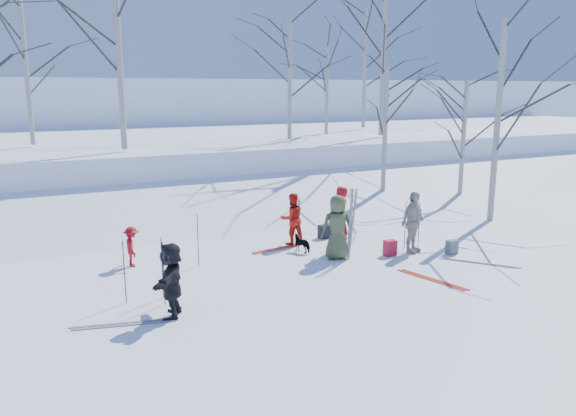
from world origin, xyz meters
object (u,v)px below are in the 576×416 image
skier_olive_center (337,227)px  backpack_dark (324,232)px  skier_redor_behind (292,219)px  skier_cream_east (413,222)px  skier_grey_west (171,280)px  skier_red_seated (132,247)px  skier_red_north (339,219)px  backpack_red (390,248)px  dog (302,243)px  backpack_grey (452,247)px

skier_olive_center → backpack_dark: (0.77, 1.93, -0.65)m
skier_olive_center → skier_redor_behind: bearing=-58.9°
skier_cream_east → skier_grey_west: (-7.05, -1.35, -0.10)m
skier_red_seated → backpack_dark: (5.70, 0.14, -0.31)m
skier_red_seated → skier_cream_east: 7.42m
skier_red_north → backpack_red: size_ratio=4.32×
skier_cream_east → skier_red_seated: bearing=143.6°
skier_red_seated → dog: skier_red_seated is taller
skier_redor_behind → backpack_red: 2.92m
skier_red_north → dog: skier_red_north is taller
skier_redor_behind → backpack_grey: (3.39, -2.87, -0.55)m
skier_red_north → skier_grey_west: size_ratio=1.21×
skier_red_seated → skier_cream_east: size_ratio=0.60×
skier_red_north → backpack_red: 1.56m
skier_red_seated → skier_redor_behind: bearing=-84.3°
skier_olive_center → skier_grey_west: bearing=39.1°
skier_red_north → skier_cream_east: 1.99m
dog → backpack_dark: size_ratio=1.46×
skier_red_seated → skier_olive_center: bearing=-104.5°
skier_olive_center → backpack_grey: size_ratio=4.49×
skier_red_seated → dog: bearing=-95.4°
skier_redor_behind → backpack_dark: bearing=-169.0°
skier_red_north → skier_cream_east: (1.72, -1.00, -0.06)m
skier_red_north → skier_redor_behind: (-0.80, 1.26, -0.16)m
skier_cream_east → dog: bearing=133.5°
skier_redor_behind → skier_grey_west: size_ratio=0.99×
skier_cream_east → skier_grey_west: 7.18m
dog → backpack_grey: (3.52, -2.01, -0.06)m
skier_olive_center → skier_red_seated: skier_olive_center is taller
skier_redor_behind → backpack_red: bearing=133.9°
skier_grey_west → skier_cream_east: bearing=128.0°
skier_red_north → skier_cream_east: bearing=125.6°
skier_olive_center → skier_cream_east: skier_olive_center is taller
skier_redor_behind → skier_red_seated: size_ratio=1.45×
skier_red_north → skier_red_seated: skier_red_north is taller
skier_grey_west → dog: skier_grey_west is taller
skier_olive_center → backpack_dark: skier_olive_center is taller
skier_cream_east → skier_redor_behind: bearing=119.4°
skier_cream_east → backpack_grey: 1.25m
skier_red_north → backpack_dark: skier_red_north is taller
skier_redor_behind → backpack_dark: (1.16, 0.12, -0.54)m
skier_cream_east → backpack_red: size_ratio=4.03×
skier_olive_center → backpack_grey: 3.25m
backpack_grey → backpack_dark: (-2.23, 2.99, 0.01)m
skier_olive_center → skier_redor_behind: 1.85m
backpack_dark → backpack_grey: bearing=-53.3°
skier_olive_center → backpack_red: 1.61m
backpack_dark → skier_cream_east: bearing=-60.1°
backpack_red → skier_red_north: bearing=135.7°
skier_olive_center → skier_cream_east: size_ratio=1.01×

